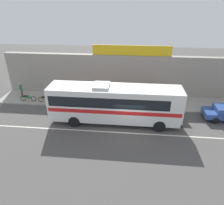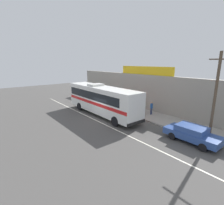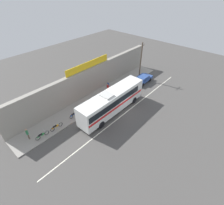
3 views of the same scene
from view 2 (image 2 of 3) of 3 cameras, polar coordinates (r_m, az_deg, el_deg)
name	(u,v)px [view 2 (image 2 of 3)]	position (r m, az deg, el deg)	size (l,w,h in m)	color
ground_plane	(102,119)	(19.66, -3.35, -5.65)	(70.00, 70.00, 0.00)	#4F4C49
sidewalk_slab	(134,111)	(22.89, 7.31, -2.77)	(30.00, 3.60, 0.14)	gray
storefront_facade	(145,92)	(23.93, 11.07, 3.54)	(30.00, 0.70, 4.80)	gray
storefront_billboard	(145,70)	(23.69, 11.18, 10.62)	(8.78, 0.12, 1.10)	gold
road_center_stripe	(96,121)	(19.23, -5.30, -6.12)	(30.00, 0.14, 0.01)	silver
intercity_bus	(101,99)	(20.81, -3.74, 1.34)	(11.93, 2.60, 3.78)	white
parked_car	(192,133)	(15.52, 25.45, -9.47)	(4.36, 1.92, 1.37)	#2D4C93
utility_pole	(215,96)	(15.67, 31.59, 1.91)	(1.60, 0.22, 7.14)	brown
motorcycle_blue	(84,95)	(31.02, -9.53, 2.41)	(1.85, 0.56, 0.94)	black
motorcycle_black	(101,100)	(26.68, -3.67, 0.76)	(1.85, 0.56, 0.94)	black
motorcycle_red	(90,97)	(29.21, -7.58, 1.79)	(1.90, 0.56, 0.94)	black
pedestrian_by_curb	(85,91)	(32.50, -9.01, 3.97)	(0.30, 0.48, 1.72)	brown
pedestrian_far_right	(151,107)	(21.22, 13.25, -1.52)	(0.30, 0.48, 1.61)	navy
pedestrian_far_left	(144,106)	(21.21, 10.85, -1.30)	(0.30, 0.48, 1.67)	navy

